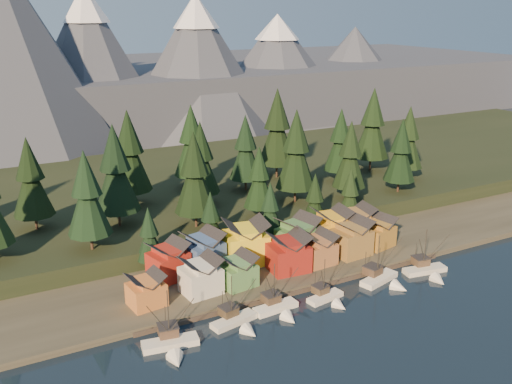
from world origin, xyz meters
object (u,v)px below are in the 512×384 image
boat_2 (279,303)px  house_back_0 (168,260)px  boat_6 (428,266)px  boat_0 (171,338)px  boat_1 (237,316)px  boat_5 (384,274)px  house_front_1 (201,274)px  house_back_1 (203,250)px  boat_3 (329,293)px  house_front_0 (146,289)px

boat_2 → house_back_0: size_ratio=1.22×
boat_6 → boat_0: bearing=-169.9°
boat_0 → boat_1: bearing=15.8°
boat_5 → house_front_1: 43.00m
house_back_1 → house_front_1: bearing=-126.7°
house_front_1 → house_back_0: house_back_0 is taller
boat_3 → boat_6: boat_6 is taller
boat_1 → boat_5: 38.68m
boat_2 → house_front_0: boat_2 is taller
boat_2 → house_back_1: bearing=102.3°
boat_6 → house_front_1: size_ratio=1.41×
boat_0 → boat_2: bearing=14.4°
boat_5 → boat_3: bearing=168.4°
boat_0 → boat_6: size_ratio=1.05×
boat_5 → house_back_1: size_ratio=1.28×
boat_5 → house_back_1: bearing=130.5°
boat_1 → house_front_0: (-14.46, 14.24, 3.08)m
boat_1 → house_back_0: bearing=93.0°
boat_0 → boat_3: 37.09m
boat_2 → house_front_0: size_ratio=1.49×
boat_1 → boat_3: bearing=-12.0°
boat_5 → house_back_0: 50.60m
boat_0 → house_back_0: size_ratio=1.32×
house_front_1 → boat_0: bearing=-134.0°
boat_0 → house_front_1: boat_0 is taller
boat_5 → house_back_1: (-35.62, 24.13, 4.03)m
house_back_1 → boat_6: bearing=-39.2°
boat_3 → house_front_1: house_front_1 is taller
boat_0 → house_back_1: boat_0 is taller
house_front_1 → house_back_0: size_ratio=0.89×
boat_5 → house_front_1: bearing=146.4°
boat_5 → house_back_1: boat_5 is taller
house_back_0 → house_front_0: bearing=-144.2°
boat_1 → house_front_0: bearing=124.4°
house_back_1 → boat_3: bearing=-64.0°
boat_3 → boat_6: (29.00, -0.36, 0.24)m
boat_0 → boat_3: boat_0 is taller
boat_2 → boat_3: 12.17m
boat_2 → house_front_1: 18.47m
boat_1 → boat_2: 10.15m
boat_0 → boat_2: size_ratio=1.08×
boat_0 → boat_5: size_ratio=1.00×
boat_0 → boat_6: boat_0 is taller
boat_6 → house_front_1: boat_6 is taller
boat_2 → house_front_0: bearing=147.0°
boat_5 → boat_6: bearing=-22.0°
boat_1 → boat_6: size_ratio=0.95×
boat_0 → boat_1: (14.81, 1.84, -0.26)m
house_front_0 → house_back_0: 13.03m
boat_3 → boat_6: size_ratio=0.87×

